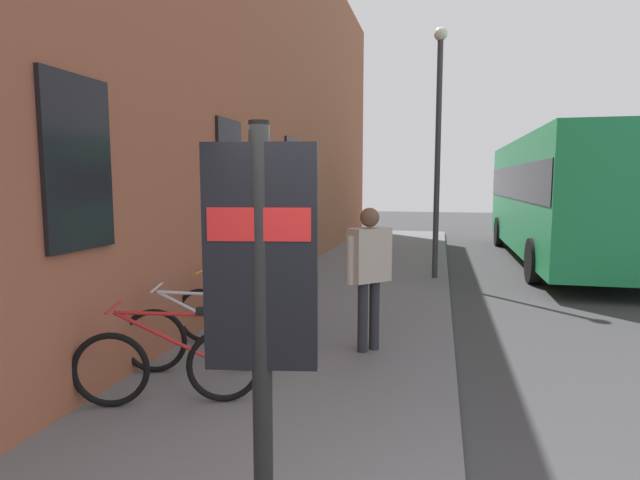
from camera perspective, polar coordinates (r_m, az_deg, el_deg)
name	(u,v)px	position (r m, az deg, el deg)	size (l,w,h in m)	color
ground	(519,328)	(8.53, 21.20, -9.11)	(60.00, 60.00, 0.00)	#38383A
sidewalk_pavement	(360,289)	(10.48, 4.51, -5.46)	(24.00, 3.50, 0.12)	slate
station_facade	(277,92)	(11.85, -4.79, 16.04)	(22.00, 0.65, 8.40)	#9E563D
bicycle_end_of_row	(169,365)	(5.20, -16.41, -13.12)	(0.71, 1.69, 0.97)	black
bicycle_under_window	(203,337)	(5.96, -12.85, -10.47)	(0.65, 1.71, 0.97)	black
bicycle_mid_rack	(239,316)	(6.76, -8.95, -8.33)	(0.48, 1.77, 0.97)	black
bicycle_leaning_wall	(259,300)	(7.60, -6.82, -6.64)	(0.72, 1.69, 0.97)	black
transit_info_sign	(261,289)	(2.52, -6.55, -5.37)	(0.18, 0.56, 2.40)	black
city_bus	(561,193)	(15.58, 25.16, 4.77)	(10.50, 2.66, 3.35)	#1E8C4C
pedestrian_crossing_street	(369,264)	(6.38, 5.47, -2.69)	(0.55, 0.54, 1.80)	#26262D
street_lamp	(438,133)	(11.50, 12.98, 11.51)	(0.28, 0.28, 5.32)	#333338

